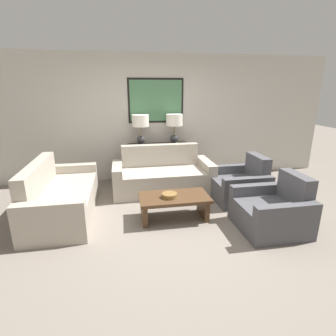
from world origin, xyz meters
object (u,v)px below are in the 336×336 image
at_px(table_lamp_left, 140,124).
at_px(armchair_near_camera, 273,211).
at_px(couch_by_side, 61,198).
at_px(armchair_near_back_wall, 240,185).
at_px(decorative_bowl, 170,195).
at_px(coffee_table, 174,202).
at_px(couch_by_back_wall, 163,176).
at_px(console_table, 158,162).
at_px(table_lamp_right, 174,123).

height_order(table_lamp_left, armchair_near_camera, table_lamp_left).
height_order(couch_by_side, armchair_near_back_wall, couch_by_side).
xyz_separation_m(decorative_bowl, armchair_near_back_wall, (1.41, 0.57, -0.14)).
relative_size(coffee_table, armchair_near_back_wall, 1.19).
relative_size(table_lamp_left, coffee_table, 0.59).
bearing_deg(decorative_bowl, armchair_near_camera, -19.56).
bearing_deg(table_lamp_left, decorative_bowl, -81.91).
bearing_deg(couch_by_back_wall, console_table, 90.00).
bearing_deg(couch_by_back_wall, armchair_near_back_wall, -26.97).
relative_size(console_table, coffee_table, 1.20).
height_order(console_table, coffee_table, console_table).
distance_m(table_lamp_left, table_lamp_right, 0.71).
height_order(table_lamp_left, armchair_near_back_wall, table_lamp_left).
bearing_deg(armchair_near_camera, table_lamp_left, 125.27).
bearing_deg(table_lamp_right, decorative_bowl, -103.49).
relative_size(table_lamp_right, armchair_near_back_wall, 0.71).
distance_m(couch_by_side, armchair_near_back_wall, 3.08).
bearing_deg(armchair_near_back_wall, armchair_near_camera, -90.00).
xyz_separation_m(table_lamp_right, decorative_bowl, (-0.45, -1.87, -0.84)).
bearing_deg(couch_by_side, coffee_table, -14.74).
xyz_separation_m(couch_by_back_wall, armchair_near_camera, (1.32, -1.74, -0.02)).
distance_m(couch_by_back_wall, decorative_bowl, 1.25).
distance_m(table_lamp_right, coffee_table, 2.11).
height_order(coffee_table, armchair_near_back_wall, armchair_near_back_wall).
xyz_separation_m(coffee_table, armchair_near_camera, (1.33, -0.54, -0.01)).
relative_size(table_lamp_left, table_lamp_right, 1.00).
bearing_deg(table_lamp_left, console_table, 0.00).
distance_m(coffee_table, armchair_near_camera, 1.44).
height_order(console_table, armchair_near_back_wall, armchair_near_back_wall).
bearing_deg(coffee_table, console_table, 89.59).
distance_m(table_lamp_right, couch_by_side, 2.70).
xyz_separation_m(table_lamp_left, couch_by_side, (-1.40, -1.38, -0.96)).
distance_m(table_lamp_right, couch_by_back_wall, 1.20).
bearing_deg(armchair_near_camera, console_table, 119.11).
height_order(console_table, couch_by_back_wall, couch_by_back_wall).
bearing_deg(armchair_near_back_wall, couch_by_back_wall, 153.03).
bearing_deg(couch_by_side, armchair_near_back_wall, 1.45).
relative_size(table_lamp_right, coffee_table, 0.59).
xyz_separation_m(couch_by_side, armchair_near_back_wall, (3.07, 0.08, -0.02)).
bearing_deg(table_lamp_left, armchair_near_back_wall, -37.75).
bearing_deg(armchair_near_back_wall, decorative_bowl, -157.97).
bearing_deg(table_lamp_right, couch_by_side, -146.93).
height_order(table_lamp_right, couch_by_side, table_lamp_right).
bearing_deg(couch_by_back_wall, couch_by_side, -156.90).
height_order(couch_by_side, armchair_near_camera, couch_by_side).
bearing_deg(couch_by_side, table_lamp_left, 44.52).
height_order(coffee_table, decorative_bowl, decorative_bowl).
distance_m(couch_by_side, armchair_near_camera, 3.23).
bearing_deg(armchair_near_back_wall, table_lamp_left, 142.25).
height_order(table_lamp_right, coffee_table, table_lamp_right).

